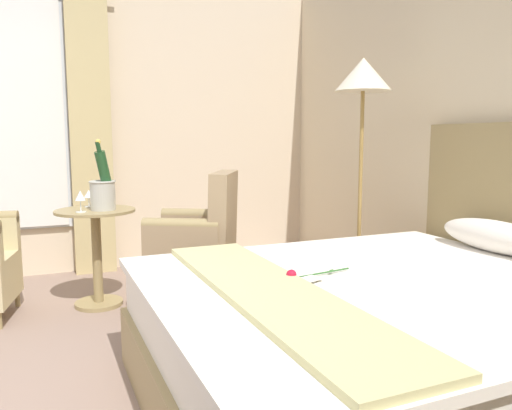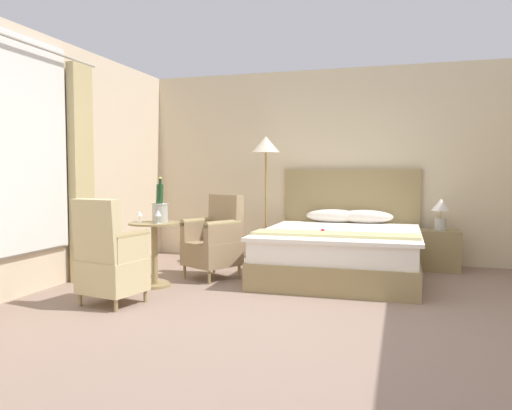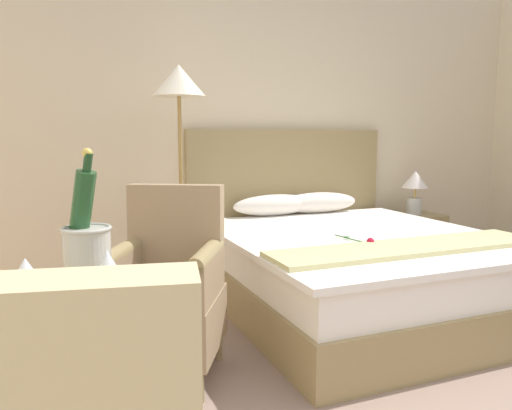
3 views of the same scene
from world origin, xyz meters
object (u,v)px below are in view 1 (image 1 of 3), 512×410
side_table_round (97,248)px  floor_lamp_brass (363,93)px  wine_glass_near_bucket (89,195)px  wine_glass_near_edge (80,197)px  champagne_bucket (103,189)px  bed (401,328)px  armchair_by_window (199,251)px

side_table_round → floor_lamp_brass: bearing=64.7°
wine_glass_near_bucket → wine_glass_near_edge: size_ratio=0.84×
floor_lamp_brass → champagne_bucket: size_ratio=3.51×
champagne_bucket → wine_glass_near_bucket: size_ratio=3.97×
champagne_bucket → wine_glass_near_edge: (0.06, -0.16, -0.04)m
bed → floor_lamp_brass: bearing=154.4°
floor_lamp_brass → champagne_bucket: floor_lamp_brass is taller
side_table_round → champagne_bucket: size_ratio=1.42×
bed → champagne_bucket: bed is taller
side_table_round → armchair_by_window: (0.48, 0.64, 0.02)m
side_table_round → bed: bearing=31.6°
side_table_round → champagne_bucket: champagne_bucket is taller
bed → champagne_bucket: bearing=-149.0°
wine_glass_near_bucket → armchair_by_window: (0.64, 0.66, -0.36)m
floor_lamp_brass → armchair_by_window: size_ratio=1.77×
side_table_round → wine_glass_near_edge: wine_glass_near_edge is taller
floor_lamp_brass → wine_glass_near_bucket: (-0.99, -1.76, -0.73)m
wine_glass_near_bucket → floor_lamp_brass: bearing=60.8°
bed → champagne_bucket: 2.28m
armchair_by_window → floor_lamp_brass: bearing=72.6°
floor_lamp_brass → armchair_by_window: (-0.34, -1.10, -1.09)m
bed → side_table_round: bearing=-148.4°
bed → floor_lamp_brass: floor_lamp_brass is taller
bed → champagne_bucket: size_ratio=4.45×
side_table_round → armchair_by_window: bearing=53.3°
bed → floor_lamp_brass: (-1.12, 0.54, 1.21)m
champagne_bucket → wine_glass_near_edge: size_ratio=3.32×
bed → armchair_by_window: bed is taller
champagne_bucket → wine_glass_near_bucket: 0.23m
champagne_bucket → side_table_round: bearing=-128.9°
bed → wine_glass_near_bucket: 2.48m
floor_lamp_brass → side_table_round: bearing=-115.3°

